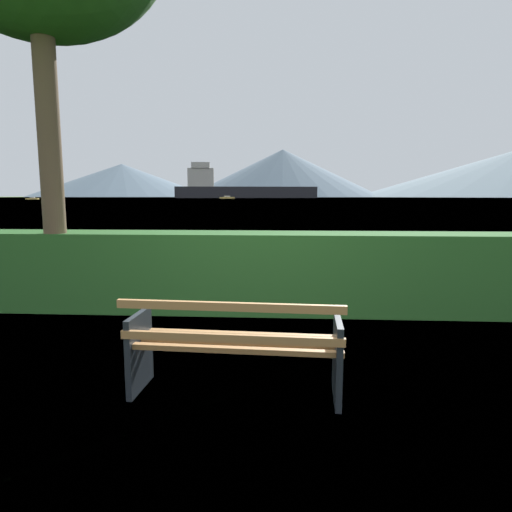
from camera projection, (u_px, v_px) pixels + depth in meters
ground_plane at (236, 392)px, 3.74m from camera, size 1400.00×1400.00×0.00m
water_surface at (282, 198)px, 306.57m from camera, size 620.00×620.00×0.00m
park_bench at (235, 347)px, 3.62m from camera, size 1.80×0.67×0.87m
hedge_row at (256, 272)px, 6.36m from camera, size 9.08×0.83×1.14m
cargo_ship_large at (235, 188)px, 316.95m from camera, size 103.05×29.14×25.01m
fishing_boat_near at (227, 198)px, 239.77m from camera, size 8.31×6.28×1.63m
sailboat_mid at (32, 199)px, 188.40m from camera, size 5.38×2.05×1.02m
distant_hills at (396, 174)px, 550.53m from camera, size 849.90×410.13×60.87m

